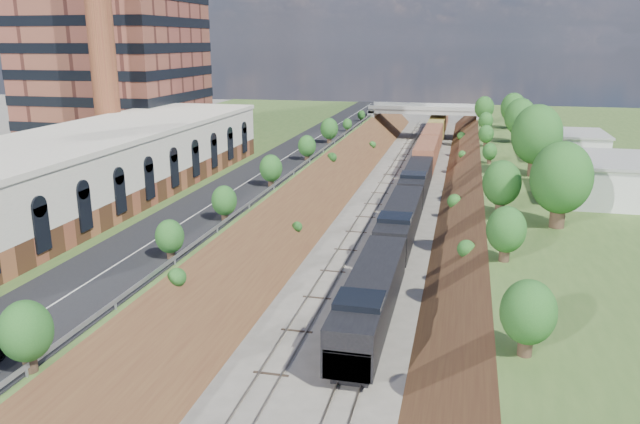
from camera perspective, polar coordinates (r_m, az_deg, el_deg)
platform_left at (r=88.48m, az=-15.30°, el=2.90°), size 44.00×180.00×5.00m
embankment_left at (r=81.08m, az=-1.34°, el=0.51°), size 10.00×180.00×10.00m
embankment_right at (r=78.67m, az=14.37°, el=-0.44°), size 10.00×180.00×10.00m
rail_left_track at (r=79.42m, az=4.54°, el=0.22°), size 1.58×180.00×0.18m
rail_right_track at (r=78.85m, az=8.27°, el=-0.01°), size 1.58×180.00×0.18m
road at (r=81.15m, az=-4.45°, el=4.15°), size 8.00×180.00×0.10m
guardrail at (r=79.74m, az=-1.68°, el=4.35°), size 0.10×171.00×0.70m
commercial_building at (r=66.33m, az=-20.77°, el=3.68°), size 14.30×62.30×7.00m
smokestack at (r=84.71m, az=-19.62°, el=17.38°), size 3.20×3.20×40.00m
overpass at (r=139.01m, az=9.63°, el=8.63°), size 24.50×8.30×7.40m
white_building_near at (r=70.77m, az=24.99°, el=2.67°), size 9.00×12.00×4.00m
white_building_far at (r=92.02m, az=22.06°, el=5.51°), size 8.00×10.00×3.60m
tree_right_large at (r=57.58m, az=21.19°, el=2.87°), size 5.25×5.25×7.61m
tree_left_crest at (r=43.55m, az=-15.78°, el=-3.69°), size 2.45×2.45×3.55m
freight_train at (r=101.88m, az=9.58°, el=4.94°), size 3.23×129.78×4.78m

